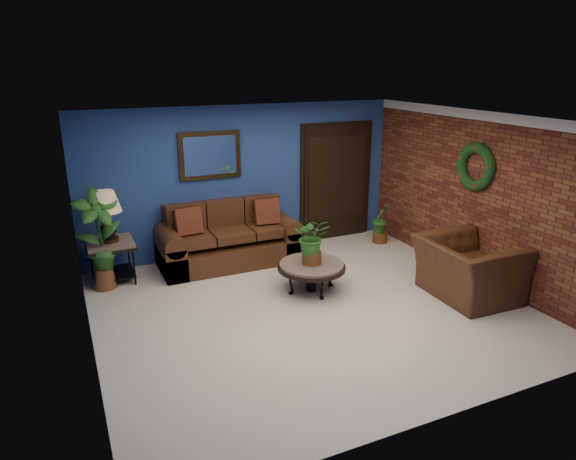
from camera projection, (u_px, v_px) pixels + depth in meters
name	position (u px, v px, depth m)	size (l,w,h in m)	color
floor	(311.00, 308.00, 6.90)	(5.50, 5.50, 0.00)	beige
wall_back	(245.00, 180.00, 8.67)	(5.50, 0.04, 2.50)	navy
wall_left	(81.00, 251.00, 5.43)	(0.04, 5.00, 2.50)	navy
wall_right_brick	(478.00, 197.00, 7.59)	(0.04, 5.00, 2.50)	brown
ceiling	(314.00, 120.00, 6.12)	(5.50, 5.00, 0.02)	white
crown_molding	(486.00, 116.00, 7.21)	(0.03, 5.00, 0.14)	white
wall_mirror	(210.00, 155.00, 8.26)	(1.02, 0.06, 0.77)	#3F2811
closet_door	(336.00, 182.00, 9.40)	(1.44, 0.06, 2.18)	black
wreath	(475.00, 167.00, 7.47)	(0.72, 0.72, 0.16)	black
sofa	(228.00, 242.00, 8.42)	(2.25, 0.97, 1.01)	#4D2716
coffee_table	(311.00, 267.00, 7.34)	(0.97, 0.97, 0.42)	#58524D
end_table	(111.00, 251.00, 7.62)	(0.69, 0.69, 0.63)	#58524D
table_lamp	(106.00, 210.00, 7.42)	(0.44, 0.44, 0.74)	#3F2811
side_chair	(259.00, 228.00, 8.61)	(0.46, 0.46, 0.89)	brown
armchair	(467.00, 269.00, 7.13)	(1.27, 1.11, 0.83)	#4D2716
coffee_plant	(312.00, 239.00, 7.20)	(0.62, 0.58, 0.68)	brown
floor_plant	(381.00, 222.00, 9.30)	(0.36, 0.30, 0.76)	brown
tall_plant	(99.00, 236.00, 7.28)	(0.70, 0.53, 1.48)	brown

